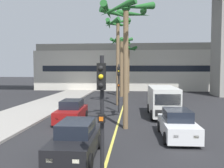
% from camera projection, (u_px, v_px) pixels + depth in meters
% --- Properties ---
extents(lane_stripe_center, '(0.14, 56.00, 0.01)m').
position_uv_depth(lane_stripe_center, '(122.00, 110.00, 22.48)').
color(lane_stripe_center, '#DBCC4C').
rests_on(lane_stripe_center, ground).
extents(pier_building_backdrop, '(33.15, 8.04, 8.17)m').
position_uv_depth(pier_building_backdrop, '(128.00, 68.00, 45.65)').
color(pier_building_backdrop, beige).
rests_on(pier_building_backdrop, ground).
extents(car_queue_front, '(1.85, 4.11, 1.56)m').
position_uv_depth(car_queue_front, '(159.00, 97.00, 26.53)').
color(car_queue_front, black).
rests_on(car_queue_front, ground).
extents(car_queue_second, '(1.90, 4.14, 1.56)m').
position_uv_depth(car_queue_second, '(177.00, 125.00, 13.57)').
color(car_queue_second, white).
rests_on(car_queue_second, ground).
extents(car_queue_third, '(1.93, 4.15, 1.56)m').
position_uv_depth(car_queue_third, '(72.00, 112.00, 17.68)').
color(car_queue_third, maroon).
rests_on(car_queue_third, ground).
extents(car_queue_fourth, '(1.87, 4.12, 1.56)m').
position_uv_depth(car_queue_fourth, '(76.00, 141.00, 10.56)').
color(car_queue_fourth, black).
rests_on(car_queue_fourth, ground).
extents(delivery_van, '(2.23, 5.28, 2.36)m').
position_uv_depth(delivery_van, '(163.00, 100.00, 19.62)').
color(delivery_van, silver).
rests_on(delivery_van, ground).
extents(traffic_light_median_near, '(0.24, 0.37, 4.20)m').
position_uv_depth(traffic_light_median_near, '(102.00, 107.00, 7.07)').
color(traffic_light_median_near, black).
rests_on(traffic_light_median_near, ground).
extents(traffic_light_median_far, '(0.24, 0.37, 4.20)m').
position_uv_depth(traffic_light_median_far, '(119.00, 81.00, 21.20)').
color(traffic_light_median_far, black).
rests_on(traffic_light_median_far, ground).
extents(palm_tree_near_median, '(3.27, 3.31, 8.06)m').
position_uv_depth(palm_tree_near_median, '(121.00, 51.00, 33.19)').
color(palm_tree_near_median, brown).
rests_on(palm_tree_near_median, ground).
extents(palm_tree_mid_median, '(2.92, 3.03, 7.48)m').
position_uv_depth(palm_tree_mid_median, '(128.00, 55.00, 38.83)').
color(palm_tree_mid_median, brown).
rests_on(palm_tree_mid_median, ground).
extents(palm_tree_far_median, '(3.58, 3.66, 7.94)m').
position_uv_depth(palm_tree_far_median, '(126.00, 23.00, 15.28)').
color(palm_tree_far_median, brown).
rests_on(palm_tree_far_median, ground).
extents(palm_tree_farthest_median, '(2.85, 2.98, 9.01)m').
position_uv_depth(palm_tree_farthest_median, '(118.00, 35.00, 25.27)').
color(palm_tree_farthest_median, brown).
rests_on(palm_tree_farthest_median, ground).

